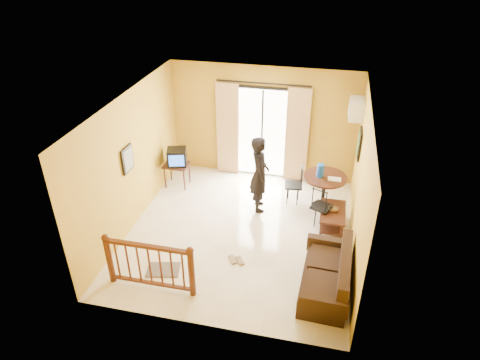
% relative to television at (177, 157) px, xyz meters
% --- Properties ---
extents(ground, '(5.00, 5.00, 0.00)m').
position_rel_television_xyz_m(ground, '(1.87, -1.49, -0.78)').
color(ground, beige).
rests_on(ground, ground).
extents(room_shell, '(5.00, 5.00, 5.00)m').
position_rel_television_xyz_m(room_shell, '(1.87, -1.49, 0.92)').
color(room_shell, white).
rests_on(room_shell, ground).
extents(balcony_door, '(2.25, 0.14, 2.46)m').
position_rel_television_xyz_m(balcony_door, '(1.87, 0.94, 0.40)').
color(balcony_door, black).
rests_on(balcony_door, ground).
extents(tv_table, '(0.58, 0.48, 0.58)m').
position_rel_television_xyz_m(tv_table, '(-0.03, 0.00, -0.28)').
color(tv_table, black).
rests_on(tv_table, ground).
extents(television, '(0.54, 0.51, 0.40)m').
position_rel_television_xyz_m(television, '(0.00, 0.00, 0.00)').
color(television, black).
rests_on(television, tv_table).
extents(picture_left, '(0.05, 0.42, 0.52)m').
position_rel_television_xyz_m(picture_left, '(-0.35, -1.69, 0.77)').
color(picture_left, black).
rests_on(picture_left, room_shell).
extents(dining_table, '(0.95, 0.95, 0.79)m').
position_rel_television_xyz_m(dining_table, '(3.48, -0.18, -0.15)').
color(dining_table, black).
rests_on(dining_table, ground).
extents(water_jug, '(0.16, 0.16, 0.29)m').
position_rel_television_xyz_m(water_jug, '(3.36, -0.20, 0.16)').
color(water_jug, blue).
rests_on(water_jug, dining_table).
extents(serving_tray, '(0.28, 0.19, 0.02)m').
position_rel_television_xyz_m(serving_tray, '(3.68, -0.28, 0.02)').
color(serving_tray, beige).
rests_on(serving_tray, dining_table).
extents(dining_chairs, '(1.17, 1.23, 0.95)m').
position_rel_television_xyz_m(dining_chairs, '(3.14, -0.50, -0.78)').
color(dining_chairs, black).
rests_on(dining_chairs, ground).
extents(air_conditioner, '(0.31, 0.60, 0.40)m').
position_rel_television_xyz_m(air_conditioner, '(3.96, 0.46, 1.37)').
color(air_conditioner, white).
rests_on(air_conditioner, room_shell).
extents(botanical_print, '(0.05, 0.50, 0.60)m').
position_rel_television_xyz_m(botanical_print, '(4.08, -0.19, 0.87)').
color(botanical_print, black).
rests_on(botanical_print, room_shell).
extents(coffee_table, '(0.51, 0.92, 0.41)m').
position_rel_television_xyz_m(coffee_table, '(3.72, -0.90, -0.51)').
color(coffee_table, black).
rests_on(coffee_table, ground).
extents(bowl, '(0.26, 0.26, 0.07)m').
position_rel_television_xyz_m(bowl, '(3.72, -0.89, -0.34)').
color(bowl, brown).
rests_on(bowl, coffee_table).
extents(sofa, '(0.84, 1.69, 0.80)m').
position_rel_television_xyz_m(sofa, '(3.72, -2.79, -0.48)').
color(sofa, black).
rests_on(sofa, ground).
extents(standing_person, '(0.59, 0.73, 1.75)m').
position_rel_television_xyz_m(standing_person, '(2.09, -0.53, 0.09)').
color(standing_person, black).
rests_on(standing_person, ground).
extents(stair_balustrade, '(1.63, 0.13, 1.04)m').
position_rel_television_xyz_m(stair_balustrade, '(0.72, -3.39, -0.22)').
color(stair_balustrade, '#471E0F').
rests_on(stair_balustrade, ground).
extents(doormat, '(0.67, 0.52, 0.02)m').
position_rel_television_xyz_m(doormat, '(0.74, -2.94, -0.77)').
color(doormat, '#534A43').
rests_on(doormat, ground).
extents(sandals, '(0.36, 0.26, 0.03)m').
position_rel_television_xyz_m(sandals, '(2.00, -2.39, -0.77)').
color(sandals, brown).
rests_on(sandals, ground).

